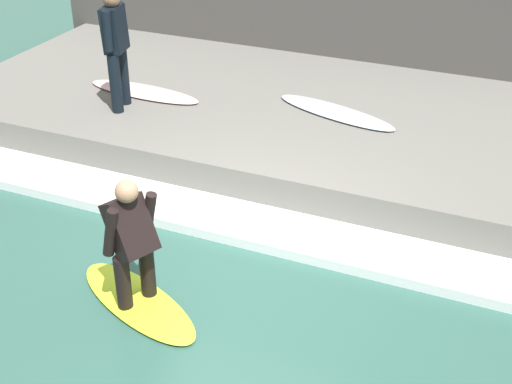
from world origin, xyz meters
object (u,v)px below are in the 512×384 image
at_px(surfboard_riding, 138,301).
at_px(surfer_riding, 131,237).
at_px(surfer_waiting_near, 116,44).
at_px(surfboard_waiting_near, 144,92).
at_px(surfboard_spare, 336,112).

xyz_separation_m(surfboard_riding, surfer_riding, (-0.00, 0.00, 0.79)).
distance_m(surfboard_riding, surfer_waiting_near, 4.19).
bearing_deg(surfboard_riding, surfer_waiting_near, 34.09).
height_order(surfboard_riding, surfboard_waiting_near, surfboard_waiting_near).
bearing_deg(surfboard_spare, surfer_riding, 170.12).
relative_size(surfboard_riding, surfer_waiting_near, 1.07).
bearing_deg(surfer_waiting_near, surfer_riding, -145.91).
xyz_separation_m(surfer_waiting_near, surfboard_spare, (1.00, -2.94, -0.93)).
xyz_separation_m(surfer_waiting_near, surfboard_waiting_near, (0.59, -0.02, -0.93)).
height_order(surfer_waiting_near, surfboard_spare, surfer_waiting_near).
height_order(surfer_waiting_near, surfboard_waiting_near, surfer_waiting_near).
distance_m(surfboard_riding, surfboard_waiting_near, 4.45).
distance_m(surfer_riding, surfboard_waiting_near, 4.43).
height_order(surfer_riding, surfboard_waiting_near, surfer_riding).
bearing_deg(surfer_waiting_near, surfboard_waiting_near, -1.63).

